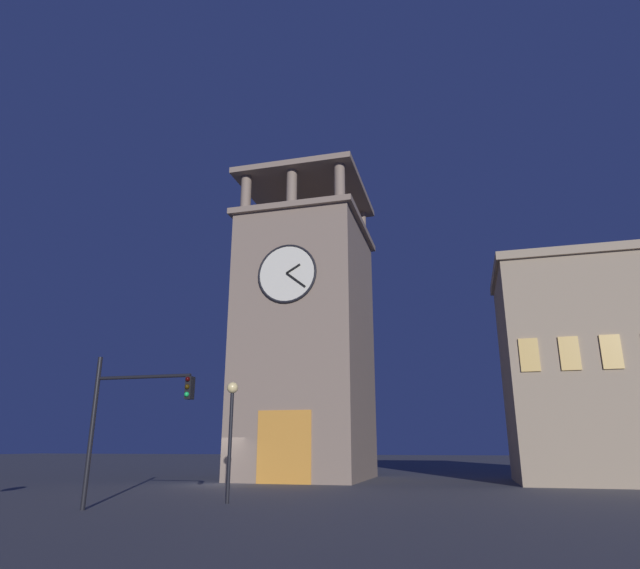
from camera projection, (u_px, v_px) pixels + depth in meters
ground_plane at (215, 484)px, 29.57m from camera, size 200.00×200.00×0.00m
clocktower at (307, 340)px, 36.28m from camera, size 8.31×9.59×22.10m
adjacent_wing_building at (634, 367)px, 30.89m from camera, size 14.55×7.97×12.78m
traffic_signal_near at (127, 408)px, 18.29m from camera, size 3.81×0.41×5.08m
street_lamp at (231, 416)px, 20.62m from camera, size 0.44×0.44×4.44m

